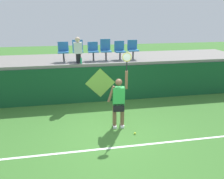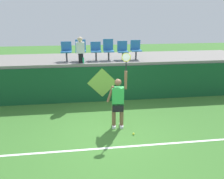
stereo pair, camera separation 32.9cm
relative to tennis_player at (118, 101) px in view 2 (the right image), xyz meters
name	(u,v)px [view 2 (the right image)]	position (x,y,z in m)	size (l,w,h in m)	color
ground_plane	(112,135)	(-0.26, -0.46, -0.94)	(40.00, 40.00, 0.00)	#3D752D
court_back_wall	(104,84)	(-0.26, 2.35, -0.17)	(13.75, 0.20, 1.55)	#144C28
spectator_platform	(101,59)	(-0.26, 3.57, 0.66)	(13.75, 2.55, 0.12)	gray
court_baseline_stripe	(115,147)	(-0.26, -1.15, -0.94)	(12.37, 0.08, 0.01)	white
tennis_player	(118,101)	(0.00, 0.00, 0.00)	(0.75, 0.29, 2.51)	white
tennis_ball	(133,134)	(0.42, -0.55, -0.91)	(0.07, 0.07, 0.07)	#D1E533
water_bottle	(83,60)	(-1.08, 2.41, 0.84)	(0.06, 0.06, 0.25)	#26B272
stadium_chair_0	(66,50)	(-1.79, 3.01, 1.19)	(0.44, 0.42, 0.81)	#38383D
stadium_chair_1	(81,49)	(-1.18, 3.02, 1.22)	(0.44, 0.42, 0.88)	#38383D
stadium_chair_2	(96,50)	(-0.53, 3.01, 1.17)	(0.44, 0.42, 0.78)	#38383D
stadium_chair_3	(108,49)	(0.02, 3.02, 1.21)	(0.44, 0.42, 0.89)	#38383D
stadium_chair_4	(123,50)	(0.65, 3.02, 1.16)	(0.44, 0.42, 0.80)	#38383D
stadium_chair_5	(136,49)	(1.24, 3.01, 1.19)	(0.44, 0.42, 0.83)	#38383D
spectator_0	(80,49)	(-1.18, 2.56, 1.28)	(0.34, 0.21, 1.06)	black
wall_signage_mount	(103,101)	(-0.33, 2.24, -0.94)	(1.27, 0.01, 1.49)	#144C28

